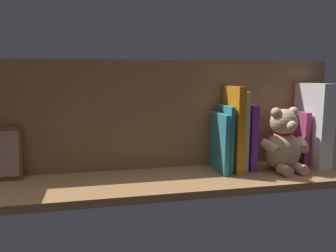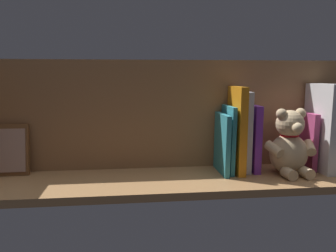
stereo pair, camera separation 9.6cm
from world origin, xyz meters
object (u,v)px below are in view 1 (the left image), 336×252
at_px(dictionary_thick_white, 313,125).
at_px(teddy_bear, 284,143).
at_px(book_0, 297,138).
at_px(picture_frame_leaning, 3,154).

xyz_separation_m(dictionary_thick_white, teddy_bear, (0.12, 0.03, -0.05)).
relative_size(book_0, picture_frame_leaning, 1.17).
bearing_deg(teddy_bear, picture_frame_leaning, -9.58).
distance_m(book_0, teddy_bear, 0.10).
bearing_deg(dictionary_thick_white, book_0, -29.32).
bearing_deg(dictionary_thick_white, teddy_bear, 14.55).
distance_m(dictionary_thick_white, picture_frame_leaning, 0.97).
height_order(dictionary_thick_white, teddy_bear, dictionary_thick_white).
bearing_deg(book_0, dictionary_thick_white, 150.68).
relative_size(dictionary_thick_white, teddy_bear, 1.36).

